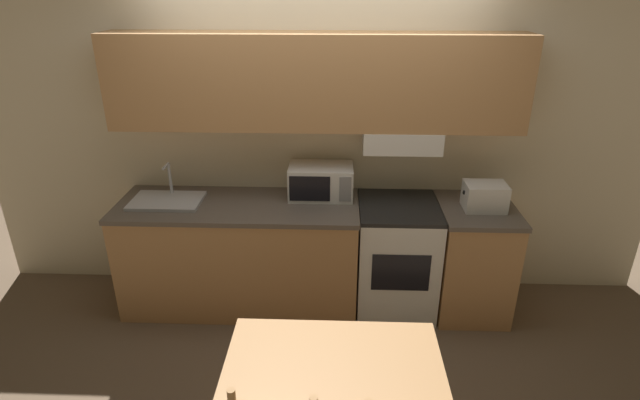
{
  "coord_description": "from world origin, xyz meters",
  "views": [
    {
      "loc": [
        0.17,
        -3.75,
        2.44
      ],
      "look_at": [
        0.05,
        -0.58,
        1.03
      ],
      "focal_mm": 28.0,
      "sensor_mm": 36.0,
      "label": 1
    }
  ],
  "objects_px": {
    "stove_range": "(396,256)",
    "toaster": "(485,196)",
    "dining_table": "(333,382)",
    "microwave": "(321,181)",
    "sink_basin": "(167,200)"
  },
  "relations": [
    {
      "from": "stove_range",
      "to": "toaster",
      "type": "relative_size",
      "value": 2.83
    },
    {
      "from": "dining_table",
      "to": "microwave",
      "type": "bearing_deg",
      "value": 94.16
    },
    {
      "from": "microwave",
      "to": "dining_table",
      "type": "relative_size",
      "value": 0.47
    },
    {
      "from": "toaster",
      "to": "dining_table",
      "type": "xyz_separation_m",
      "value": [
        -1.09,
        -1.53,
        -0.35
      ]
    },
    {
      "from": "sink_basin",
      "to": "toaster",
      "type": "bearing_deg",
      "value": -0.62
    },
    {
      "from": "microwave",
      "to": "sink_basin",
      "type": "relative_size",
      "value": 0.93
    },
    {
      "from": "stove_range",
      "to": "microwave",
      "type": "bearing_deg",
      "value": 165.88
    },
    {
      "from": "stove_range",
      "to": "dining_table",
      "type": "height_order",
      "value": "stove_range"
    },
    {
      "from": "toaster",
      "to": "dining_table",
      "type": "height_order",
      "value": "toaster"
    },
    {
      "from": "sink_basin",
      "to": "dining_table",
      "type": "height_order",
      "value": "sink_basin"
    },
    {
      "from": "stove_range",
      "to": "toaster",
      "type": "bearing_deg",
      "value": -3.29
    },
    {
      "from": "microwave",
      "to": "toaster",
      "type": "relative_size",
      "value": 1.58
    },
    {
      "from": "microwave",
      "to": "toaster",
      "type": "distance_m",
      "value": 1.23
    },
    {
      "from": "toaster",
      "to": "sink_basin",
      "type": "distance_m",
      "value": 2.38
    },
    {
      "from": "microwave",
      "to": "toaster",
      "type": "xyz_separation_m",
      "value": [
        1.21,
        -0.19,
        -0.03
      ]
    }
  ]
}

